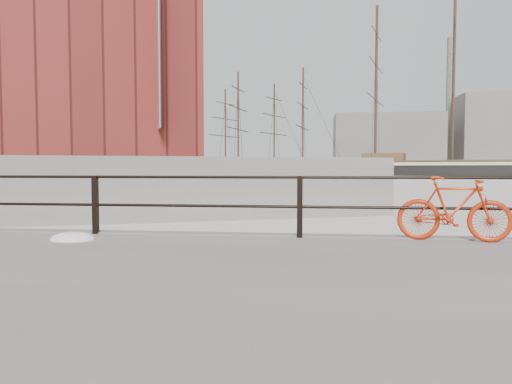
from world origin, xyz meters
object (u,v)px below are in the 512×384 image
(barque_black, at_px, (451,176))
(workboat_near, at_px, (22,184))
(schooner_mid, at_px, (249,176))
(workboat_far, at_px, (98,180))
(bicycle, at_px, (454,209))
(schooner_left, at_px, (270,177))

(barque_black, relative_size, workboat_near, 5.10)
(schooner_mid, relative_size, workboat_far, 2.28)
(schooner_mid, height_order, workboat_far, schooner_mid)
(bicycle, distance_m, workboat_near, 42.29)
(schooner_left, bearing_deg, bicycle, -72.89)
(bicycle, distance_m, schooner_left, 70.40)
(bicycle, xyz_separation_m, schooner_mid, (-14.47, 82.92, -0.85))
(schooner_mid, bearing_deg, workboat_far, -85.44)
(workboat_near, bearing_deg, barque_black, 29.70)
(schooner_mid, xyz_separation_m, workboat_near, (-13.90, -51.57, 0.00))
(bicycle, bearing_deg, workboat_near, 141.51)
(workboat_far, bearing_deg, barque_black, 14.43)
(schooner_left, relative_size, workboat_far, 2.24)
(workboat_near, bearing_deg, workboat_far, 72.97)
(bicycle, height_order, schooner_mid, schooner_mid)
(schooner_mid, bearing_deg, bicycle, -55.59)
(bicycle, distance_m, schooner_mid, 84.18)
(schooner_left, bearing_deg, workboat_far, -118.31)
(barque_black, height_order, schooner_mid, barque_black)
(bicycle, relative_size, barque_black, 0.03)
(bicycle, relative_size, workboat_far, 0.15)
(schooner_mid, relative_size, workboat_near, 2.00)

